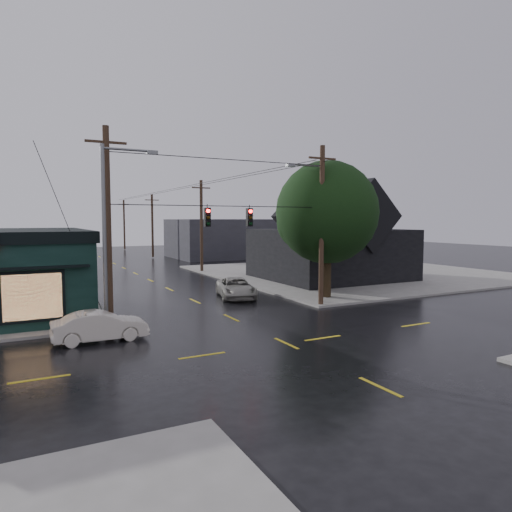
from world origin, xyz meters
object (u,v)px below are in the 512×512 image
utility_pole_ne (321,306)px  sedan_cream (100,326)px  suv_silver (236,288)px  corner_tree (327,213)px  utility_pole_nw (111,329)px

utility_pole_ne → sedan_cream: bearing=-170.7°
suv_silver → utility_pole_ne: bearing=-43.3°
corner_tree → suv_silver: size_ratio=1.88×
corner_tree → utility_pole_ne: 6.70m
corner_tree → suv_silver: (-5.41, 3.31, -5.33)m
utility_pole_ne → sedan_cream: (-13.84, -2.26, 0.69)m
sedan_cream → suv_silver: 12.97m
corner_tree → utility_pole_ne: size_ratio=0.93×
corner_tree → sedan_cream: size_ratio=2.25×
corner_tree → utility_pole_nw: bearing=-171.8°
utility_pole_nw → utility_pole_ne: (13.00, 0.00, 0.00)m
sedan_cream → utility_pole_ne: bearing=-80.3°
corner_tree → suv_silver: corner_tree is taller
sedan_cream → suv_silver: size_ratio=0.83×
utility_pole_nw → sedan_cream: utility_pole_nw is taller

